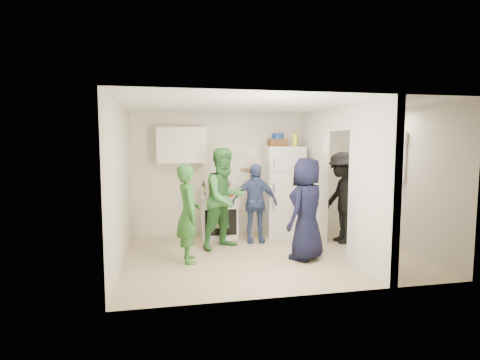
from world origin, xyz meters
name	(u,v)px	position (x,y,z in m)	size (l,w,h in m)	color
floor	(270,255)	(0.00, 0.00, 0.00)	(4.80, 4.80, 0.00)	tan
wall_back	(248,174)	(0.00, 1.70, 1.25)	(4.80, 4.80, 0.00)	silver
wall_front	(309,196)	(0.00, -1.70, 1.25)	(4.80, 4.80, 0.00)	silver
wall_left	(120,185)	(-2.40, 0.00, 1.25)	(3.40, 3.40, 0.00)	silver
wall_right	(400,179)	(2.40, 0.00, 1.25)	(3.40, 3.40, 0.00)	silver
ceiling	(271,106)	(0.00, 0.00, 2.50)	(4.80, 4.80, 0.00)	white
partition_pier_back	(313,175)	(1.20, 1.10, 1.25)	(0.12, 1.20, 2.50)	silver
partition_pier_front	(372,188)	(1.20, -1.10, 1.25)	(0.12, 1.20, 2.50)	silver
partition_header	(339,119)	(1.20, 0.00, 2.30)	(0.12, 1.00, 0.40)	silver
stove	(219,216)	(-0.68, 1.37, 0.42)	(0.71, 0.59, 0.85)	white
upper_cabinet	(181,145)	(-1.40, 1.52, 1.85)	(0.95, 0.34, 0.70)	silver
fridge	(282,191)	(0.63, 1.34, 0.91)	(0.75, 0.73, 1.82)	silver
wicker_basket	(277,143)	(0.53, 1.39, 1.90)	(0.35, 0.25, 0.15)	brown
blue_bowl	(277,136)	(0.53, 1.39, 2.03)	(0.24, 0.24, 0.11)	navy
yellow_cup_stack_top	(295,140)	(0.85, 1.24, 1.95)	(0.09, 0.09, 0.25)	#EDF214
wall_clock	(251,152)	(0.05, 1.68, 1.70)	(0.22, 0.22, 0.03)	white
spice_shelf	(249,169)	(0.00, 1.65, 1.35)	(0.35, 0.08, 0.03)	olive
nook_window	(393,156)	(2.38, 0.20, 1.65)	(0.03, 0.70, 0.80)	black
nook_window_frame	(393,156)	(2.36, 0.20, 1.65)	(0.04, 0.76, 0.86)	white
nook_valance	(392,137)	(2.34, 0.20, 2.00)	(0.04, 0.82, 0.18)	white
yellow_cup_stack_stove	(214,191)	(-0.80, 1.15, 0.97)	(0.09, 0.09, 0.25)	yellow
red_cup	(231,194)	(-0.46, 1.17, 0.91)	(0.09, 0.09, 0.12)	#AB2B0B
person_green_left	(188,213)	(-1.37, -0.05, 0.78)	(0.57, 0.37, 1.56)	#33732E
person_green_center	(225,198)	(-0.67, 0.61, 0.90)	(0.88, 0.68, 1.81)	#398341
person_denim	(255,203)	(-0.06, 0.90, 0.75)	(0.88, 0.37, 1.50)	#3A4E7F
person_navy	(307,209)	(0.52, -0.31, 0.83)	(0.81, 0.53, 1.67)	black
person_nook	(342,197)	(1.56, 0.55, 0.86)	(1.12, 0.64, 1.73)	black
bottle_a	(204,188)	(-0.96, 1.47, 0.99)	(0.08, 0.08, 0.29)	brown
bottle_b	(211,189)	(-0.85, 1.29, 0.99)	(0.08, 0.08, 0.29)	#194D33
bottle_c	(214,187)	(-0.76, 1.53, 1.00)	(0.06, 0.06, 0.30)	#B5BDC4
bottle_d	(219,189)	(-0.68, 1.33, 0.98)	(0.08, 0.08, 0.26)	brown
bottle_e	(222,187)	(-0.60, 1.53, 1.00)	(0.08, 0.08, 0.31)	#A4ADB6
bottle_f	(227,188)	(-0.51, 1.39, 1.00)	(0.07, 0.07, 0.30)	#11311C
bottle_g	(230,187)	(-0.44, 1.50, 0.99)	(0.06, 0.06, 0.28)	olive
bottle_h	(203,190)	(-1.00, 1.26, 0.98)	(0.07, 0.07, 0.27)	#B4B8C1
bottle_i	(221,189)	(-0.62, 1.46, 0.97)	(0.07, 0.07, 0.24)	#643611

